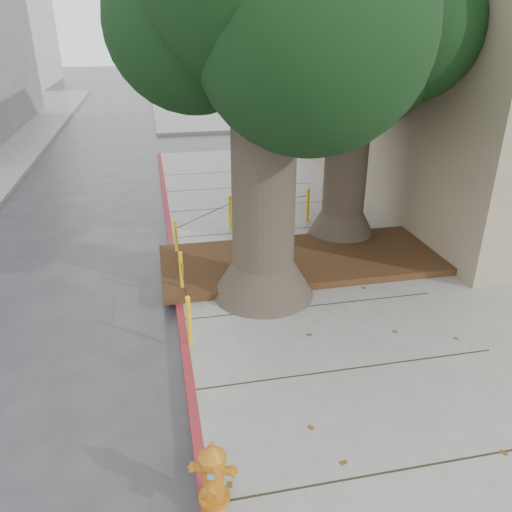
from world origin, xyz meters
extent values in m
plane|color=#28282B|center=(0.00, 0.00, 0.00)|extent=(140.00, 140.00, 0.00)
cube|color=slate|center=(6.00, 30.00, 0.07)|extent=(16.00, 20.00, 0.15)
cube|color=maroon|center=(-2.00, 2.50, 0.07)|extent=(0.14, 26.00, 0.16)
cube|color=black|center=(0.90, 3.90, 0.23)|extent=(6.40, 2.60, 0.16)
cube|color=silver|center=(16.00, 26.00, 4.50)|extent=(10.00, 10.00, 9.00)
cube|color=slate|center=(22.00, 32.00, 6.00)|extent=(12.00, 14.00, 12.00)
cone|color=#4C3F33|center=(-0.30, 2.70, 0.50)|extent=(2.04, 2.04, 0.70)
cylinder|color=#4C3F33|center=(-0.30, 2.70, 2.53)|extent=(1.20, 1.20, 4.22)
sphere|color=black|center=(0.80, 3.10, 5.45)|extent=(3.00, 3.00, 3.00)
cone|color=#4C3F33|center=(2.30, 5.20, 0.50)|extent=(1.77, 1.77, 0.70)
cylinder|color=#4C3F33|center=(2.30, 5.20, 2.32)|extent=(1.04, 1.04, 3.84)
sphere|color=black|center=(2.30, 5.20, 5.42)|extent=(3.80, 3.80, 3.80)
sphere|color=black|center=(3.40, 5.60, 4.99)|extent=(3.00, 3.00, 3.00)
cylinder|color=#E8B80C|center=(-1.90, 1.20, 0.60)|extent=(0.08, 0.08, 0.90)
sphere|color=#E8B80C|center=(-1.90, 1.20, 1.05)|extent=(0.09, 0.09, 0.09)
cylinder|color=#E8B80C|center=(-1.90, 3.00, 0.60)|extent=(0.08, 0.08, 0.90)
sphere|color=#E8B80C|center=(-1.90, 3.00, 1.05)|extent=(0.09, 0.09, 0.09)
cylinder|color=#E8B80C|center=(-1.90, 4.80, 0.60)|extent=(0.08, 0.08, 0.90)
sphere|color=#E8B80C|center=(-1.90, 4.80, 1.05)|extent=(0.09, 0.09, 0.09)
cylinder|color=#E8B80C|center=(-0.40, 6.30, 0.60)|extent=(0.08, 0.08, 0.90)
sphere|color=#E8B80C|center=(-0.40, 6.30, 1.05)|extent=(0.09, 0.09, 0.09)
cylinder|color=#E8B80C|center=(1.80, 6.50, 0.60)|extent=(0.08, 0.08, 0.90)
sphere|color=#E8B80C|center=(1.80, 6.50, 1.05)|extent=(0.09, 0.09, 0.09)
cylinder|color=black|center=(-1.90, 2.10, 0.87)|extent=(0.02, 1.80, 0.02)
cylinder|color=black|center=(-1.90, 3.90, 0.87)|extent=(0.02, 1.80, 0.02)
cylinder|color=black|center=(-1.15, 5.55, 0.87)|extent=(1.51, 1.51, 0.02)
cylinder|color=black|center=(0.70, 6.40, 0.87)|extent=(2.20, 0.22, 0.02)
cylinder|color=#BB6913|center=(-1.90, -1.94, 0.18)|extent=(0.45, 0.45, 0.07)
cylinder|color=#BB6913|center=(-1.90, -1.94, 0.49)|extent=(0.31, 0.31, 0.56)
cylinder|color=#BB6913|center=(-1.90, -1.94, 0.78)|extent=(0.41, 0.41, 0.08)
cone|color=#BB6913|center=(-1.90, -1.94, 0.89)|extent=(0.38, 0.38, 0.16)
cylinder|color=#BB6913|center=(-1.90, -1.94, 0.99)|extent=(0.08, 0.08, 0.06)
cylinder|color=#BB6913|center=(-2.04, -1.90, 0.62)|extent=(0.18, 0.14, 0.10)
cylinder|color=#BB6913|center=(-1.76, -1.99, 0.62)|extent=(0.18, 0.14, 0.10)
cylinder|color=#BB6913|center=(-1.94, -2.07, 0.49)|extent=(0.19, 0.19, 0.15)
cube|color=#5999D8|center=(-1.94, -2.06, 0.64)|extent=(0.08, 0.03, 0.08)
imported|color=#B4B4B9|center=(3.40, 17.32, 0.53)|extent=(3.24, 1.60, 1.06)
imported|color=maroon|center=(8.38, 17.26, 0.68)|extent=(4.28, 1.92, 1.36)
camera|label=1|loc=(-2.25, -5.99, 5.10)|focal=35.00mm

